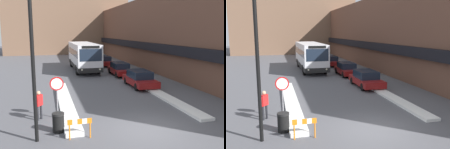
# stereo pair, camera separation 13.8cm
# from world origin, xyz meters

# --- Properties ---
(ground_plane) EXTENTS (160.00, 160.00, 0.00)m
(ground_plane) POSITION_xyz_m (0.00, 0.00, 0.00)
(ground_plane) COLOR #515156
(building_row_right) EXTENTS (5.50, 60.00, 9.11)m
(building_row_right) POSITION_xyz_m (9.97, 24.00, 4.54)
(building_row_right) COLOR brown
(building_row_right) RESTS_ON ground_plane
(building_backdrop_far) EXTENTS (26.00, 8.00, 18.63)m
(building_backdrop_far) POSITION_xyz_m (0.00, 46.15, 9.31)
(building_backdrop_far) COLOR brown
(building_backdrop_far) RESTS_ON ground_plane
(snow_bank_left) EXTENTS (0.90, 11.55, 0.23)m
(snow_bank_left) POSITION_xyz_m (-3.60, 5.76, 0.11)
(snow_bank_left) COLOR silver
(snow_bank_left) RESTS_ON ground_plane
(snow_bank_right) EXTENTS (0.90, 12.30, 0.18)m
(snow_bank_right) POSITION_xyz_m (3.60, 6.34, 0.09)
(snow_bank_right) COLOR silver
(snow_bank_right) RESTS_ON ground_plane
(city_bus) EXTENTS (2.73, 10.67, 3.39)m
(city_bus) POSITION_xyz_m (-0.18, 20.13, 1.85)
(city_bus) COLOR silver
(city_bus) RESTS_ON ground_plane
(parked_car_front) EXTENTS (1.90, 4.51, 1.43)m
(parked_car_front) POSITION_xyz_m (3.20, 9.38, 0.72)
(parked_car_front) COLOR maroon
(parked_car_front) RESTS_ON ground_plane
(parked_car_middle) EXTENTS (1.81, 4.74, 1.41)m
(parked_car_middle) POSITION_xyz_m (3.20, 15.47, 0.72)
(parked_car_middle) COLOR maroon
(parked_car_middle) RESTS_ON ground_plane
(parked_car_back) EXTENTS (1.94, 4.27, 1.38)m
(parked_car_back) POSITION_xyz_m (3.20, 23.43, 0.70)
(parked_car_back) COLOR maroon
(parked_car_back) RESTS_ON ground_plane
(stop_sign) EXTENTS (0.76, 0.08, 2.37)m
(stop_sign) POSITION_xyz_m (-4.23, 2.86, 1.72)
(stop_sign) COLOR gray
(stop_sign) RESTS_ON ground_plane
(street_lamp) EXTENTS (1.46, 0.36, 6.68)m
(street_lamp) POSITION_xyz_m (-5.01, 0.04, 4.11)
(street_lamp) COLOR black
(street_lamp) RESTS_ON ground_plane
(pedestrian) EXTENTS (0.43, 0.47, 1.63)m
(pedestrian) POSITION_xyz_m (-5.22, 2.89, 0.98)
(pedestrian) COLOR #232328
(pedestrian) RESTS_ON ground_plane
(trash_bin) EXTENTS (0.59, 0.59, 0.95)m
(trash_bin) POSITION_xyz_m (-4.29, 0.88, 0.48)
(trash_bin) COLOR black
(trash_bin) RESTS_ON ground_plane
(construction_barricade) EXTENTS (1.10, 0.06, 0.94)m
(construction_barricade) POSITION_xyz_m (-3.39, -0.19, 0.67)
(construction_barricade) COLOR orange
(construction_barricade) RESTS_ON ground_plane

